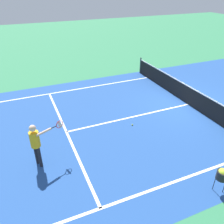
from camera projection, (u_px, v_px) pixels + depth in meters
The scene contains 10 objects.
ground_plane at pixel (188, 104), 11.99m from camera, with size 60.00×60.00×0.00m, color #337F51.
court_surface_inbounds at pixel (188, 104), 11.99m from camera, with size 10.62×24.40×0.00m, color #234C93.
line_sideline_left at pixel (57, 92), 13.24m from camera, with size 0.10×11.89×0.01m, color white.
line_sideline_right at pixel (115, 203), 6.68m from camera, with size 0.10×11.89×0.01m, color white.
line_service_near at pixel (66, 132), 9.81m from camera, with size 8.22×0.10×0.01m, color white.
line_center_service at pixel (133, 117), 10.90m from camera, with size 0.10×6.40×0.01m, color white.
net at pixel (190, 96), 11.75m from camera, with size 10.28×0.09×1.07m.
player_near at pixel (36, 141), 7.61m from camera, with size 0.52×1.18×1.63m.
ball_hopper at pixel (223, 174), 6.75m from camera, with size 0.34×0.34×0.87m.
tennis_ball_mid_court at pixel (132, 125), 10.24m from camera, with size 0.07×0.07×0.07m, color #CCE033.
Camera 1 is at (8.20, -7.80, 5.61)m, focal length 37.10 mm.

